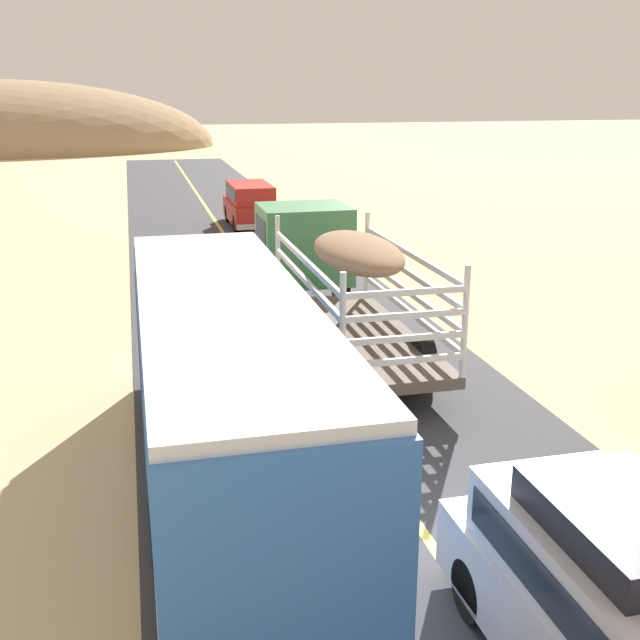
{
  "coord_description": "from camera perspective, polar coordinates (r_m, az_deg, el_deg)",
  "views": [
    {
      "loc": [
        -3.75,
        -8.71,
        6.21
      ],
      "look_at": [
        0.0,
        6.67,
        1.36
      ],
      "focal_mm": 43.24,
      "sensor_mm": 36.0,
      "label": 1
    }
  ],
  "objects": [
    {
      "name": "road_centre_line",
      "position": [
        11.32,
        8.36,
        -16.29
      ],
      "size": [
        0.16,
        117.6,
        0.0
      ],
      "primitive_type": "cube",
      "color": "#D8CC4C",
      "rests_on": "road_surface"
    },
    {
      "name": "ground_plane",
      "position": [
        11.33,
        8.35,
        -16.38
      ],
      "size": [
        240.0,
        240.0,
        0.0
      ],
      "primitive_type": "plane",
      "color": "#CCB284"
    },
    {
      "name": "road_surface",
      "position": [
        11.33,
        8.36,
        -16.34
      ],
      "size": [
        8.0,
        120.0,
        0.02
      ],
      "primitive_type": "cube",
      "color": "#38383D",
      "rests_on": "ground"
    },
    {
      "name": "car_far",
      "position": [
        35.41,
        -5.2,
        8.65
      ],
      "size": [
        1.9,
        4.62,
        1.93
      ],
      "color": "#B2261E",
      "rests_on": "road_surface"
    },
    {
      "name": "livestock_truck",
      "position": [
        20.19,
        0.16,
        4.4
      ],
      "size": [
        2.53,
        9.7,
        3.02
      ],
      "color": "#3F7F4C",
      "rests_on": "road_surface"
    },
    {
      "name": "suv_near",
      "position": [
        8.84,
        21.04,
        -19.13
      ],
      "size": [
        1.9,
        4.62,
        2.29
      ],
      "color": "silver",
      "rests_on": "road_surface"
    },
    {
      "name": "bus",
      "position": [
        11.98,
        -6.95,
        -4.96
      ],
      "size": [
        2.54,
        10.0,
        3.21
      ],
      "color": "#3872C6",
      "rests_on": "road_surface"
    }
  ]
}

